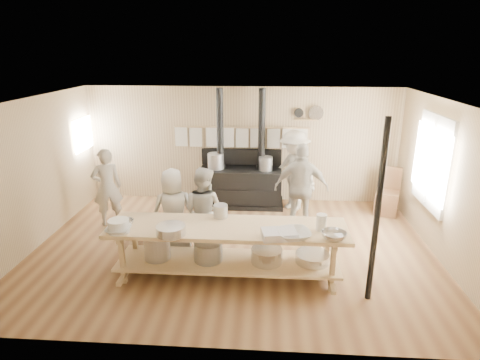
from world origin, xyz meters
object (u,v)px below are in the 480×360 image
object	(u,v)px
cook_center	(174,211)
chair	(387,200)
cook_left	(203,210)
cook_far_left	(107,187)
cook_right	(301,188)
roasting_pan	(279,234)
stove	(240,183)
prep_table	(227,246)
cook_by_window	(294,171)

from	to	relation	value
cook_center	chair	world-z (taller)	cook_center
chair	cook_left	bearing A→B (deg)	-131.31
cook_far_left	chair	size ratio (longest dim) A/B	1.58
cook_far_left	cook_center	world-z (taller)	cook_far_left
cook_right	roasting_pan	distance (m)	2.14
stove	prep_table	xyz separation A→B (m)	(-0.00, -3.02, -0.00)
roasting_pan	stove	bearing A→B (deg)	103.01
stove	prep_table	bearing A→B (deg)	-90.04
stove	cook_far_left	bearing A→B (deg)	-154.48
stove	cook_left	world-z (taller)	stove
cook_left	cook_far_left	bearing A→B (deg)	-3.59
cook_right	roasting_pan	size ratio (longest dim) A/B	3.58
stove	cook_left	xyz separation A→B (m)	(-0.48, -2.24, 0.24)
stove	cook_by_window	world-z (taller)	stove
cook_center	chair	distance (m)	4.63
cook_far_left	cook_left	xyz separation A→B (m)	(2.07, -1.01, -0.02)
cook_right	cook_left	bearing A→B (deg)	32.66
cook_far_left	prep_table	bearing A→B (deg)	117.29
roasting_pan	prep_table	bearing A→B (deg)	156.96
prep_table	cook_left	world-z (taller)	cook_left
cook_by_window	chair	xyz separation A→B (m)	(1.99, -0.12, -0.59)
stove	cook_center	xyz separation A→B (m)	(-0.99, -2.27, 0.23)
prep_table	chair	distance (m)	4.19
stove	cook_by_window	xyz separation A→B (m)	(1.17, -0.17, 0.36)
stove	cook_far_left	world-z (taller)	stove
cook_far_left	cook_by_window	bearing A→B (deg)	168.17
stove	cook_center	size ratio (longest dim) A/B	1.74
cook_by_window	chair	distance (m)	2.08
cook_far_left	chair	distance (m)	5.82
cook_far_left	cook_left	distance (m)	2.31
cook_right	prep_table	bearing A→B (deg)	57.83
cook_right	cook_center	bearing A→B (deg)	27.61
prep_table	roasting_pan	world-z (taller)	roasting_pan
cook_left	roasting_pan	distance (m)	1.68
cook_far_left	stove	bearing A→B (deg)	177.91
cook_left	chair	xyz separation A→B (m)	(3.65, 1.95, -0.47)
cook_far_left	cook_by_window	world-z (taller)	cook_by_window
cook_center	chair	size ratio (longest dim) A/B	1.51
stove	cook_by_window	size ratio (longest dim) A/B	1.48
chair	roasting_pan	distance (m)	3.93
roasting_pan	cook_by_window	bearing A→B (deg)	82.92
stove	chair	distance (m)	3.18
prep_table	cook_center	xyz separation A→B (m)	(-0.99, 0.74, 0.23)
cook_right	chair	xyz separation A→B (m)	(1.92, 0.97, -0.58)
cook_far_left	chair	bearing A→B (deg)	161.65
cook_by_window	cook_far_left	bearing A→B (deg)	-122.12
prep_table	chair	size ratio (longest dim) A/B	3.63
cook_far_left	cook_by_window	distance (m)	3.87
stove	cook_left	distance (m)	2.30
cook_center	roasting_pan	xyz separation A→B (m)	(1.76, -1.07, 0.15)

